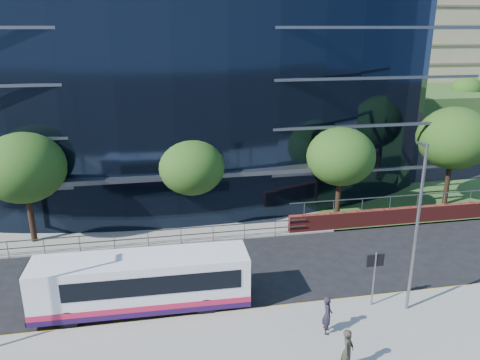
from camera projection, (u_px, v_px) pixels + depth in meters
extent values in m
plane|color=black|center=(272.00, 299.00, 23.18)|extent=(200.00, 200.00, 0.00)
cube|color=gray|center=(277.00, 309.00, 22.22)|extent=(80.00, 0.25, 0.16)
cube|color=gold|center=(276.00, 308.00, 22.43)|extent=(80.00, 0.08, 0.01)
cube|color=gold|center=(275.00, 306.00, 22.57)|extent=(80.00, 0.08, 0.01)
cube|color=gray|center=(148.00, 221.00, 32.38)|extent=(50.00, 8.00, 0.10)
cube|color=black|center=(165.00, 83.00, 42.38)|extent=(38.00, 16.00, 16.00)
cube|color=#595E66|center=(176.00, 175.00, 30.19)|extent=(22.00, 1.20, 0.30)
cube|color=slate|center=(114.00, 234.00, 27.98)|extent=(24.00, 0.05, 0.05)
cube|color=slate|center=(114.00, 241.00, 28.12)|extent=(24.00, 0.05, 0.05)
cylinder|color=slate|center=(114.00, 241.00, 28.13)|extent=(0.04, 0.04, 1.10)
cube|color=#2D511E|center=(371.00, 93.00, 80.49)|extent=(60.00, 42.00, 4.00)
cube|color=tan|center=(374.00, 0.00, 77.68)|extent=(50.00, 12.00, 26.00)
cylinder|color=slate|center=(374.00, 279.00, 22.00)|extent=(0.08, 0.08, 2.80)
cube|color=black|center=(375.00, 260.00, 21.72)|extent=(0.85, 0.06, 0.60)
cylinder|color=black|center=(31.00, 218.00, 28.77)|extent=(0.36, 0.36, 3.30)
ellipsoid|color=#215017|center=(24.00, 168.00, 27.77)|extent=(4.95, 4.95, 4.21)
cylinder|color=black|center=(193.00, 207.00, 31.08)|extent=(0.36, 0.36, 2.86)
ellipsoid|color=#215017|center=(192.00, 167.00, 30.20)|extent=(4.29, 4.29, 3.65)
cylinder|color=black|center=(338.00, 198.00, 32.34)|extent=(0.36, 0.36, 3.08)
ellipsoid|color=#215017|center=(341.00, 156.00, 31.40)|extent=(4.62, 4.62, 3.93)
cylinder|color=black|center=(447.00, 183.00, 34.80)|extent=(0.36, 0.36, 3.52)
ellipsoid|color=#215017|center=(454.00, 138.00, 33.72)|extent=(5.28, 5.28, 4.49)
cylinder|color=black|center=(369.00, 113.00, 64.29)|extent=(0.36, 0.36, 3.08)
ellipsoid|color=#215017|center=(371.00, 91.00, 63.35)|extent=(4.62, 4.62, 3.93)
cylinder|color=black|center=(464.00, 108.00, 69.02)|extent=(0.36, 0.36, 2.86)
ellipsoid|color=#215017|center=(466.00, 89.00, 68.14)|extent=(4.29, 4.29, 3.65)
cylinder|color=slate|center=(416.00, 231.00, 20.90)|extent=(0.14, 0.14, 8.00)
cube|color=slate|center=(423.00, 144.00, 20.01)|extent=(0.15, 0.70, 0.12)
cube|color=white|center=(142.00, 281.00, 21.89)|extent=(10.00, 2.45, 2.40)
cube|color=#250F40|center=(143.00, 301.00, 22.22)|extent=(10.02, 2.50, 0.27)
cube|color=#BE1B40|center=(143.00, 296.00, 22.13)|extent=(10.02, 2.50, 0.27)
cube|color=black|center=(153.00, 273.00, 21.87)|extent=(8.01, 2.47, 0.91)
cube|color=black|center=(29.00, 288.00, 21.06)|extent=(0.12, 1.95, 1.40)
cube|color=black|center=(26.00, 272.00, 20.80)|extent=(0.14, 1.86, 0.36)
cube|color=yellow|center=(26.00, 269.00, 21.00)|extent=(0.06, 1.00, 0.20)
cube|color=black|center=(32.00, 312.00, 21.44)|extent=(0.14, 2.17, 0.22)
cylinder|color=black|center=(68.00, 320.00, 20.76)|extent=(0.91, 0.29, 0.91)
cylinder|color=black|center=(206.00, 307.00, 21.73)|extent=(0.91, 0.29, 0.91)
imported|color=black|center=(327.00, 315.00, 20.14)|extent=(0.57, 0.73, 1.76)
imported|color=#343024|center=(348.00, 350.00, 17.88)|extent=(0.74, 0.78, 1.80)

